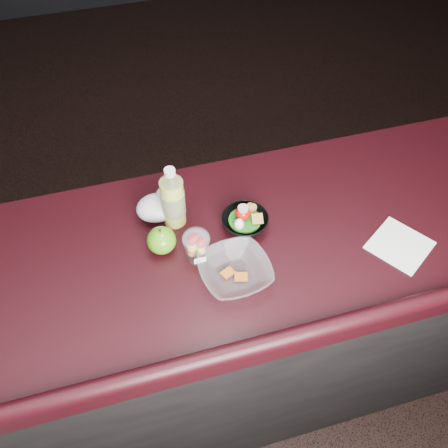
{
  "coord_description": "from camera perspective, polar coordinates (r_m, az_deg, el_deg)",
  "views": [
    {
      "loc": [
        -0.21,
        -0.59,
        2.21
      ],
      "look_at": [
        0.05,
        0.31,
        1.1
      ],
      "focal_mm": 40.0,
      "sensor_mm": 36.0,
      "label": 1
    }
  ],
  "objects": [
    {
      "name": "plastic_bag",
      "position": [
        1.56,
        -7.58,
        2.06
      ],
      "size": [
        0.13,
        0.1,
        0.09
      ],
      "color": "silver",
      "rests_on": "counter"
    },
    {
      "name": "room_shell",
      "position": [
        0.73,
        3.43,
        18.56
      ],
      "size": [
        8.0,
        8.0,
        8.0
      ],
      "color": "black",
      "rests_on": "ground"
    },
    {
      "name": "takeout_bowl",
      "position": [
        1.42,
        1.26,
        -5.43
      ],
      "size": [
        0.22,
        0.22,
        0.05
      ],
      "rotation": [
        0.0,
        0.0,
        0.11
      ],
      "color": "silver",
      "rests_on": "counter"
    },
    {
      "name": "fruit_cup",
      "position": [
        1.43,
        -3.15,
        -2.5
      ],
      "size": [
        0.08,
        0.08,
        0.11
      ],
      "color": "white",
      "rests_on": "counter"
    },
    {
      "name": "snack_bowl",
      "position": [
        1.53,
        2.36,
        0.32
      ],
      "size": [
        0.18,
        0.18,
        0.08
      ],
      "rotation": [
        0.0,
        0.0,
        0.33
      ],
      "color": "black",
      "rests_on": "counter"
    },
    {
      "name": "lemonade_bottle",
      "position": [
        1.5,
        -5.85,
        2.67
      ],
      "size": [
        0.07,
        0.07,
        0.22
      ],
      "color": "yellow",
      "rests_on": "counter"
    },
    {
      "name": "paper_napkin",
      "position": [
        1.59,
        19.45,
        -2.3
      ],
      "size": [
        0.22,
        0.22,
        0.0
      ],
      "primitive_type": "cube",
      "rotation": [
        0.0,
        0.0,
        0.58
      ],
      "color": "white",
      "rests_on": "counter"
    },
    {
      "name": "counter",
      "position": [
        1.93,
        -1.24,
        -11.84
      ],
      "size": [
        4.06,
        0.71,
        1.02
      ],
      "color": "black",
      "rests_on": "ground"
    },
    {
      "name": "green_apple",
      "position": [
        1.47,
        -7.16,
        -1.86
      ],
      "size": [
        0.09,
        0.09,
        0.09
      ],
      "color": "#347C0E",
      "rests_on": "counter"
    }
  ]
}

